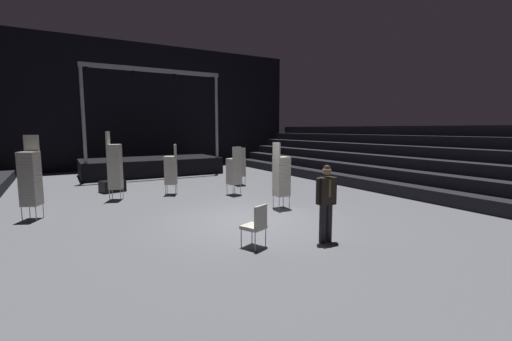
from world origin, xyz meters
TOP-DOWN VIEW (x-y plane):
  - ground_plane at (0.00, 0.00)m, footprint 22.00×30.00m
  - arena_end_wall at (0.00, 15.00)m, footprint 22.00×0.30m
  - bleacher_bank_right at (8.75, 1.00)m, footprint 4.50×24.00m
  - stage_riser at (-0.00, 11.30)m, footprint 7.31×3.32m
  - man_with_tie at (0.64, -2.53)m, footprint 0.57×0.25m
  - chair_stack_front_left at (-0.75, 4.88)m, footprint 0.58×0.58m
  - chair_stack_front_right at (-5.25, 3.15)m, footprint 0.59×0.59m
  - chair_stack_mid_left at (-2.79, 4.86)m, footprint 0.57×0.57m
  - chair_stack_mid_right at (2.62, 5.56)m, footprint 0.48×0.48m
  - chair_stack_mid_centre at (1.36, 3.62)m, footprint 0.52×0.52m
  - chair_stack_rear_left at (1.66, 0.78)m, footprint 0.46×0.46m
  - equipment_road_case at (-2.69, 6.60)m, footprint 1.04×0.84m
  - loose_chair_near_man at (-0.92, -2.06)m, footprint 0.58×0.58m

SIDE VIEW (x-z plane):
  - ground_plane at x=0.00m, z-range -0.10..0.00m
  - equipment_road_case at x=-2.69m, z-range 0.00..0.47m
  - loose_chair_near_man at x=-0.92m, z-range 0.06..1.01m
  - stage_riser at x=0.00m, z-range -2.26..3.37m
  - chair_stack_mid_right at x=2.62m, z-range 0.00..1.71m
  - chair_stack_mid_centre at x=1.36m, z-range 0.00..1.88m
  - chair_stack_front_left at x=-0.75m, z-range 0.00..1.97m
  - man_with_tie at x=0.64m, z-range 0.12..1.89m
  - chair_stack_rear_left at x=1.66m, z-range 0.00..2.14m
  - chair_stack_front_right at x=-5.25m, z-range 0.00..2.39m
  - chair_stack_mid_left at x=-2.79m, z-range 0.00..2.47m
  - bleacher_bank_right at x=8.75m, z-range 0.00..2.70m
  - arena_end_wall at x=0.00m, z-range 0.00..8.00m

